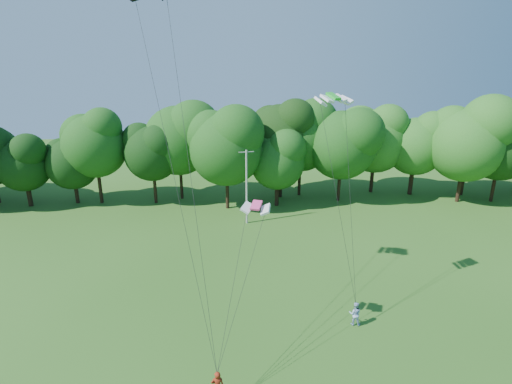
{
  "coord_description": "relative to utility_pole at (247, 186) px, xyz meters",
  "views": [
    {
      "loc": [
        -1.4,
        -11.95,
        16.76
      ],
      "look_at": [
        -0.04,
        13.0,
        8.56
      ],
      "focal_mm": 28.0,
      "sensor_mm": 36.0,
      "label": 1
    }
  ],
  "objects": [
    {
      "name": "utility_pole",
      "position": [
        0.0,
        0.0,
        0.0
      ],
      "size": [
        1.6,
        0.42,
        8.09
      ],
      "rotation": [
        0.0,
        0.0,
        0.21
      ],
      "color": "#A9A8A1",
      "rests_on": "ground"
    },
    {
      "name": "kite_flyer_right",
      "position": [
        6.6,
        -18.04,
        -3.32
      ],
      "size": [
        0.95,
        0.83,
        1.68
      ],
      "primitive_type": "imported",
      "rotation": [
        0.0,
        0.0,
        2.88
      ],
      "color": "#A4BDE3",
      "rests_on": "ground"
    },
    {
      "name": "kite_green",
      "position": [
        5.07,
        -14.86,
        10.51
      ],
      "size": [
        2.61,
        1.91,
        0.46
      ],
      "rotation": [
        0.0,
        0.0,
        0.4
      ],
      "color": "green",
      "rests_on": "ground"
    },
    {
      "name": "kite_pink",
      "position": [
        -0.02,
        -19.01,
        4.82
      ],
      "size": [
        1.82,
        1.29,
        0.4
      ],
      "rotation": [
        0.0,
        0.0,
        -0.34
      ],
      "color": "#E74081",
      "rests_on": "ground"
    },
    {
      "name": "tree_back_center",
      "position": [
        4.58,
        8.64,
        4.12
      ],
      "size": [
        9.12,
        9.12,
        13.27
      ],
      "color": "black",
      "rests_on": "ground"
    },
    {
      "name": "tree_back_east",
      "position": [
        28.56,
        8.09,
        3.62
      ],
      "size": [
        8.57,
        8.57,
        12.47
      ],
      "color": "#301D13",
      "rests_on": "ground"
    }
  ]
}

